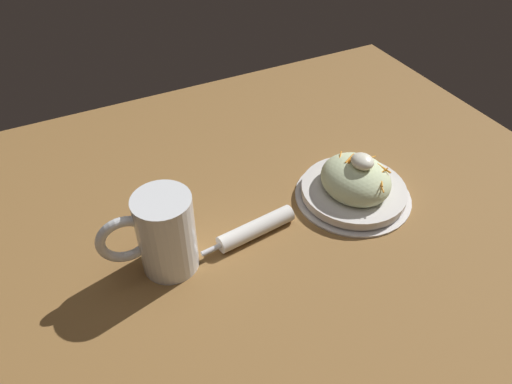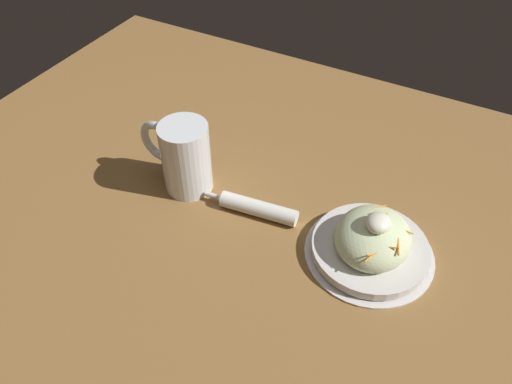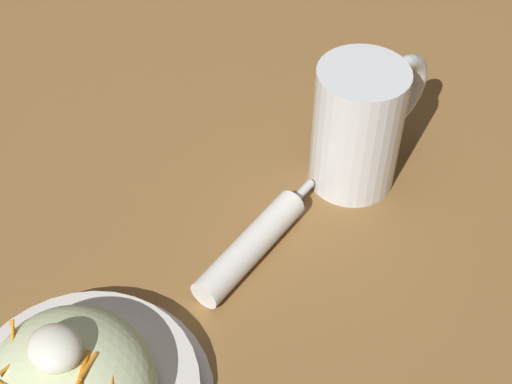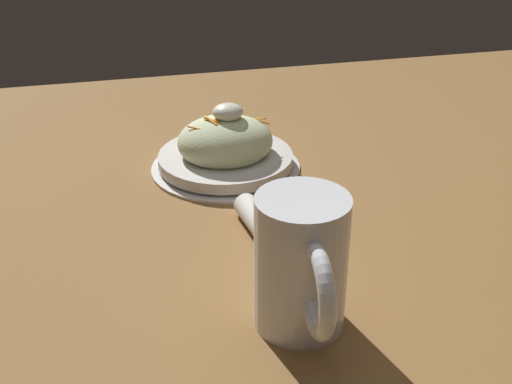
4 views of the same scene
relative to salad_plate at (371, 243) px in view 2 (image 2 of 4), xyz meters
The scene contains 4 objects.
ground_plane 0.29m from the salad_plate, 121.86° to the left, with size 1.43×1.43×0.00m, color olive.
salad_plate is the anchor object (origin of this frame).
beer_mug 0.38m from the salad_plate, 90.38° to the left, with size 0.10×0.16×0.15m.
napkin_roll 0.22m from the salad_plate, 91.82° to the left, with size 0.05×0.19×0.03m.
Camera 2 is at (-0.43, -0.33, 0.70)m, focal length 34.93 mm.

